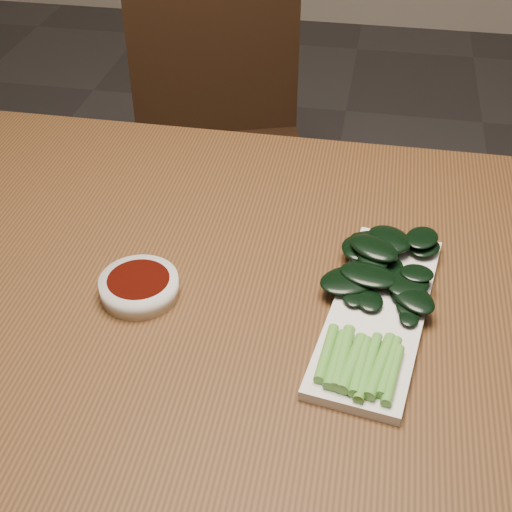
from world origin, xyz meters
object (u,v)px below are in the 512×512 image
object	(u,v)px
sauce_bowl	(139,286)
gai_lan	(377,281)
table	(269,318)
serving_plate	(378,312)
chair_far	(222,139)

from	to	relation	value
sauce_bowl	gai_lan	size ratio (longest dim) A/B	0.32
table	serving_plate	bearing A→B (deg)	-17.22
sauce_bowl	table	bearing A→B (deg)	20.23
table	chair_far	distance (m)	0.88
gai_lan	chair_far	bearing A→B (deg)	115.83
serving_plate	gai_lan	xyz separation A→B (m)	(-0.00, 0.04, 0.02)
table	sauce_bowl	size ratio (longest dim) A/B	13.42
table	serving_plate	world-z (taller)	serving_plate
sauce_bowl	serving_plate	bearing A→B (deg)	2.62
table	chair_far	xyz separation A→B (m)	(-0.26, 0.82, -0.19)
gai_lan	serving_plate	bearing A→B (deg)	-83.58
sauce_bowl	serving_plate	xyz separation A→B (m)	(0.31, 0.01, -0.01)
serving_plate	chair_far	bearing A→B (deg)	115.03
table	chair_far	world-z (taller)	chair_far
sauce_bowl	serving_plate	size ratio (longest dim) A/B	0.30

